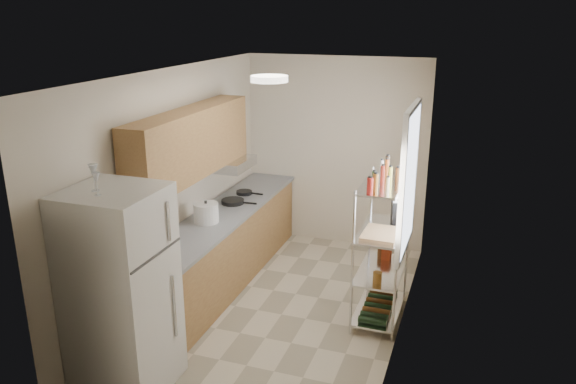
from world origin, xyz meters
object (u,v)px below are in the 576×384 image
object	(u,v)px
rice_cooker	(206,213)
frying_pan_large	(233,202)
refrigerator	(121,292)
espresso_machine	(399,210)
cutting_board	(381,234)

from	to	relation	value
rice_cooker	frying_pan_large	bearing A→B (deg)	89.08
refrigerator	rice_cooker	bearing A→B (deg)	92.54
rice_cooker	espresso_machine	bearing A→B (deg)	10.97
rice_cooker	espresso_machine	xyz separation A→B (m)	(2.07, 0.40, 0.14)
refrigerator	frying_pan_large	size ratio (longest dim) A/B	6.49
rice_cooker	espresso_machine	size ratio (longest dim) A/B	1.00
refrigerator	rice_cooker	world-z (taller)	refrigerator
frying_pan_large	rice_cooker	bearing A→B (deg)	-94.00
rice_cooker	espresso_machine	distance (m)	2.11
frying_pan_large	espresso_machine	size ratio (longest dim) A/B	1.01
rice_cooker	cutting_board	distance (m)	1.95
rice_cooker	frying_pan_large	size ratio (longest dim) A/B	0.99
refrigerator	espresso_machine	xyz separation A→B (m)	(1.99, 2.12, 0.24)
rice_cooker	cutting_board	bearing A→B (deg)	-0.40
frying_pan_large	espresso_machine	world-z (taller)	espresso_machine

